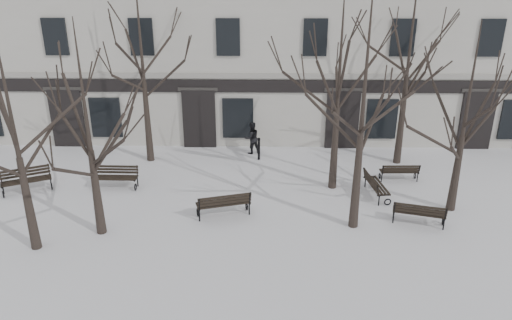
{
  "coord_description": "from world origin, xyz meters",
  "views": [
    {
      "loc": [
        -0.32,
        -15.33,
        9.01
      ],
      "look_at": [
        -0.63,
        3.0,
        1.35
      ],
      "focal_mm": 35.0,
      "sensor_mm": 36.0,
      "label": 1
    }
  ],
  "objects_px": {
    "bench_5": "(375,185)",
    "tree_1": "(85,106)",
    "bench_1": "(224,203)",
    "tree_2": "(366,78)",
    "bench_3": "(116,176)",
    "bench_4": "(400,171)",
    "tree_0": "(10,109)",
    "bench_0": "(26,179)",
    "tree_3": "(469,98)",
    "bench_2": "(419,213)"
  },
  "relations": [
    {
      "from": "tree_2",
      "to": "bench_2",
      "type": "relative_size",
      "value": 4.5
    },
    {
      "from": "tree_2",
      "to": "bench_1",
      "type": "xyz_separation_m",
      "value": [
        -4.64,
        0.63,
        -4.8
      ]
    },
    {
      "from": "tree_1",
      "to": "bench_1",
      "type": "bearing_deg",
      "value": 16.18
    },
    {
      "from": "bench_3",
      "to": "bench_4",
      "type": "bearing_deg",
      "value": 5.07
    },
    {
      "from": "tree_1",
      "to": "bench_0",
      "type": "height_order",
      "value": "tree_1"
    },
    {
      "from": "tree_0",
      "to": "tree_1",
      "type": "relative_size",
      "value": 1.05
    },
    {
      "from": "tree_3",
      "to": "bench_1",
      "type": "height_order",
      "value": "tree_3"
    },
    {
      "from": "bench_4",
      "to": "bench_0",
      "type": "bearing_deg",
      "value": 3.16
    },
    {
      "from": "tree_3",
      "to": "tree_2",
      "type": "bearing_deg",
      "value": -161.26
    },
    {
      "from": "bench_0",
      "to": "bench_1",
      "type": "bearing_deg",
      "value": -39.63
    },
    {
      "from": "tree_1",
      "to": "tree_3",
      "type": "bearing_deg",
      "value": 8.52
    },
    {
      "from": "bench_2",
      "to": "bench_5",
      "type": "distance_m",
      "value": 2.52
    },
    {
      "from": "bench_1",
      "to": "tree_1",
      "type": "bearing_deg",
      "value": -0.07
    },
    {
      "from": "bench_0",
      "to": "tree_1",
      "type": "bearing_deg",
      "value": -64.58
    },
    {
      "from": "bench_5",
      "to": "tree_1",
      "type": "bearing_deg",
      "value": 99.04
    },
    {
      "from": "tree_3",
      "to": "bench_4",
      "type": "xyz_separation_m",
      "value": [
        -1.33,
        2.53,
        -3.92
      ]
    },
    {
      "from": "tree_0",
      "to": "tree_2",
      "type": "relative_size",
      "value": 0.89
    },
    {
      "from": "bench_0",
      "to": "bench_5",
      "type": "distance_m",
      "value": 14.04
    },
    {
      "from": "bench_3",
      "to": "bench_5",
      "type": "distance_m",
      "value": 10.53
    },
    {
      "from": "tree_0",
      "to": "tree_2",
      "type": "xyz_separation_m",
      "value": [
        10.67,
        1.58,
        0.58
      ]
    },
    {
      "from": "bench_1",
      "to": "bench_2",
      "type": "bearing_deg",
      "value": 159.64
    },
    {
      "from": "bench_3",
      "to": "bench_5",
      "type": "height_order",
      "value": "bench_3"
    },
    {
      "from": "tree_2",
      "to": "tree_3",
      "type": "bearing_deg",
      "value": 18.74
    },
    {
      "from": "tree_1",
      "to": "bench_0",
      "type": "relative_size",
      "value": 3.69
    },
    {
      "from": "bench_0",
      "to": "bench_3",
      "type": "xyz_separation_m",
      "value": [
        3.53,
        0.4,
        -0.02
      ]
    },
    {
      "from": "bench_3",
      "to": "bench_4",
      "type": "distance_m",
      "value": 11.87
    },
    {
      "from": "tree_3",
      "to": "bench_1",
      "type": "xyz_separation_m",
      "value": [
        -8.54,
        -0.7,
        -3.82
      ]
    },
    {
      "from": "tree_2",
      "to": "bench_1",
      "type": "relative_size",
      "value": 4.14
    },
    {
      "from": "tree_0",
      "to": "tree_1",
      "type": "xyz_separation_m",
      "value": [
        1.86,
        1.0,
        -0.21
      ]
    },
    {
      "from": "tree_3",
      "to": "bench_3",
      "type": "distance_m",
      "value": 13.83
    },
    {
      "from": "tree_1",
      "to": "bench_4",
      "type": "relative_size",
      "value": 4.49
    },
    {
      "from": "tree_2",
      "to": "bench_5",
      "type": "bearing_deg",
      "value": 62.73
    },
    {
      "from": "bench_2",
      "to": "bench_5",
      "type": "bearing_deg",
      "value": -49.15
    },
    {
      "from": "tree_3",
      "to": "bench_5",
      "type": "distance_m",
      "value": 4.82
    },
    {
      "from": "tree_3",
      "to": "bench_3",
      "type": "xyz_separation_m",
      "value": [
        -13.17,
        1.69,
        -3.87
      ]
    },
    {
      "from": "tree_0",
      "to": "bench_2",
      "type": "height_order",
      "value": "tree_0"
    },
    {
      "from": "bench_5",
      "to": "bench_4",
      "type": "bearing_deg",
      "value": -49.89
    },
    {
      "from": "tree_2",
      "to": "bench_1",
      "type": "bearing_deg",
      "value": 172.33
    },
    {
      "from": "tree_0",
      "to": "bench_1",
      "type": "xyz_separation_m",
      "value": [
        6.02,
        2.21,
        -4.22
      ]
    },
    {
      "from": "tree_2",
      "to": "bench_5",
      "type": "relative_size",
      "value": 4.69
    },
    {
      "from": "bench_0",
      "to": "bench_4",
      "type": "relative_size",
      "value": 1.22
    },
    {
      "from": "tree_2",
      "to": "bench_1",
      "type": "distance_m",
      "value": 6.71
    },
    {
      "from": "tree_0",
      "to": "tree_2",
      "type": "height_order",
      "value": "tree_2"
    },
    {
      "from": "bench_0",
      "to": "bench_5",
      "type": "height_order",
      "value": "bench_0"
    },
    {
      "from": "tree_0",
      "to": "bench_2",
      "type": "xyz_separation_m",
      "value": [
        12.99,
        1.71,
        -4.26
      ]
    },
    {
      "from": "bench_2",
      "to": "tree_2",
      "type": "bearing_deg",
      "value": 18.33
    },
    {
      "from": "bench_1",
      "to": "tree_2",
      "type": "bearing_deg",
      "value": 156.08
    },
    {
      "from": "tree_0",
      "to": "bench_5",
      "type": "bearing_deg",
      "value": 18.5
    },
    {
      "from": "tree_1",
      "to": "tree_2",
      "type": "xyz_separation_m",
      "value": [
        8.81,
        0.58,
        0.79
      ]
    },
    {
      "from": "tree_1",
      "to": "bench_5",
      "type": "relative_size",
      "value": 3.99
    }
  ]
}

